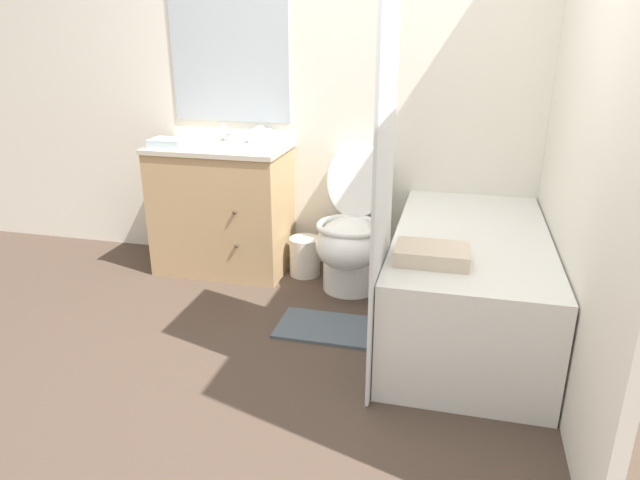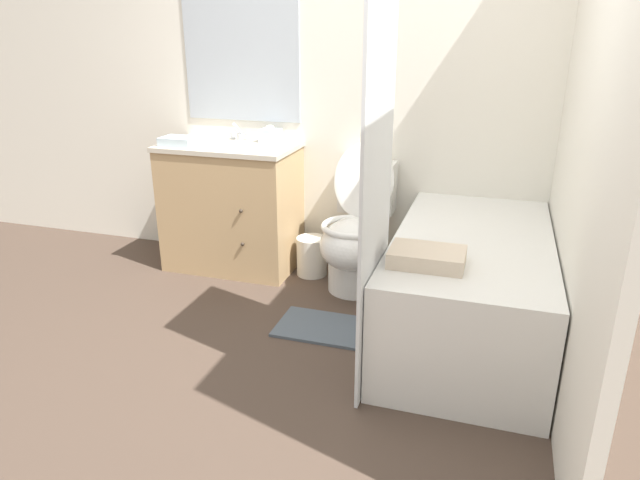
# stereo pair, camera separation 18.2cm
# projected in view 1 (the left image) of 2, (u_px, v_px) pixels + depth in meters

# --- Properties ---
(ground_plane) EXTENTS (14.00, 14.00, 0.00)m
(ground_plane) POSITION_uv_depth(u_px,v_px,m) (269.00, 404.00, 2.50)
(ground_plane) COLOR #47382D
(wall_back) EXTENTS (8.00, 0.06, 2.50)m
(wall_back) POSITION_uv_depth(u_px,v_px,m) (347.00, 79.00, 3.58)
(wall_back) COLOR white
(wall_back) RESTS_ON ground_plane
(wall_right) EXTENTS (0.05, 2.64, 2.50)m
(wall_right) POSITION_uv_depth(u_px,v_px,m) (585.00, 100.00, 2.53)
(wall_right) COLOR white
(wall_right) RESTS_ON ground_plane
(vanity_cabinet) EXTENTS (0.87, 0.54, 0.84)m
(vanity_cabinet) POSITION_uv_depth(u_px,v_px,m) (223.00, 207.00, 3.79)
(vanity_cabinet) COLOR tan
(vanity_cabinet) RESTS_ON ground_plane
(sink_faucet) EXTENTS (0.14, 0.12, 0.12)m
(sink_faucet) POSITION_uv_depth(u_px,v_px,m) (229.00, 135.00, 3.79)
(sink_faucet) COLOR silver
(sink_faucet) RESTS_ON vanity_cabinet
(toilet) EXTENTS (0.40, 0.67, 0.89)m
(toilet) POSITION_uv_depth(u_px,v_px,m) (351.00, 236.00, 3.52)
(toilet) COLOR white
(toilet) RESTS_ON ground_plane
(bathtub) EXTENTS (0.77, 1.52, 0.56)m
(bathtub) POSITION_uv_depth(u_px,v_px,m) (467.00, 282.00, 3.02)
(bathtub) COLOR white
(bathtub) RESTS_ON ground_plane
(shower_curtain) EXTENTS (0.02, 0.56, 1.92)m
(shower_curtain) POSITION_uv_depth(u_px,v_px,m) (384.00, 176.00, 2.40)
(shower_curtain) COLOR white
(shower_curtain) RESTS_ON ground_plane
(wastebasket) EXTENTS (0.20, 0.20, 0.26)m
(wastebasket) POSITION_uv_depth(u_px,v_px,m) (305.00, 256.00, 3.78)
(wastebasket) COLOR silver
(wastebasket) RESTS_ON ground_plane
(tissue_box) EXTENTS (0.13, 0.12, 0.11)m
(tissue_box) POSITION_uv_depth(u_px,v_px,m) (261.00, 136.00, 3.73)
(tissue_box) COLOR silver
(tissue_box) RESTS_ON vanity_cabinet
(hand_towel_folded) EXTENTS (0.22, 0.17, 0.05)m
(hand_towel_folded) POSITION_uv_depth(u_px,v_px,m) (168.00, 143.00, 3.59)
(hand_towel_folded) COLOR silver
(hand_towel_folded) RESTS_ON vanity_cabinet
(bath_towel_folded) EXTENTS (0.33, 0.23, 0.07)m
(bath_towel_folded) POSITION_uv_depth(u_px,v_px,m) (432.00, 254.00, 2.56)
(bath_towel_folded) COLOR beige
(bath_towel_folded) RESTS_ON bathtub
(bath_mat) EXTENTS (0.60, 0.34, 0.02)m
(bath_mat) POSITION_uv_depth(u_px,v_px,m) (332.00, 328.00, 3.12)
(bath_mat) COLOR #4C5660
(bath_mat) RESTS_ON ground_plane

